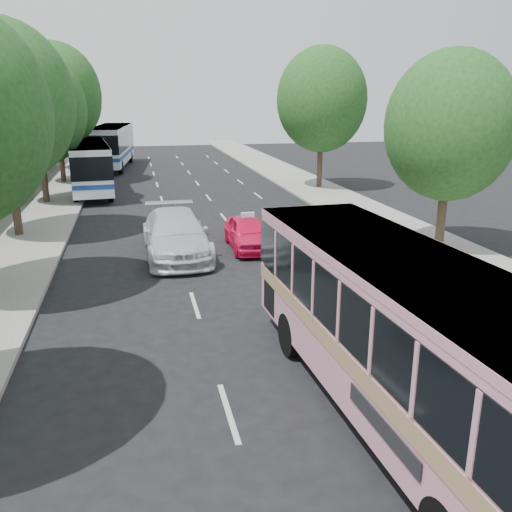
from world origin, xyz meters
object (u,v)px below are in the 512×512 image
object	(u,v)px
white_pickup	(176,234)
tour_coach_rear	(112,143)
pink_taxi	(248,233)
tour_coach_front	(89,163)
pink_bus	(401,321)

from	to	relation	value
white_pickup	tour_coach_rear	world-z (taller)	tour_coach_rear
pink_taxi	white_pickup	bearing A→B (deg)	-172.32
tour_coach_front	tour_coach_rear	xyz separation A→B (m)	(1.09, 12.88, 0.23)
tour_coach_front	tour_coach_rear	bearing A→B (deg)	79.46
pink_bus	white_pickup	xyz separation A→B (m)	(-3.30, 12.39, -1.17)
tour_coach_front	white_pickup	bearing A→B (deg)	-80.69
pink_bus	tour_coach_rear	bearing A→B (deg)	96.42
tour_coach_rear	pink_taxi	bearing A→B (deg)	-72.15
pink_taxi	white_pickup	world-z (taller)	white_pickup
pink_bus	white_pickup	distance (m)	12.87
tour_coach_front	pink_bus	bearing A→B (deg)	-80.73
pink_bus	tour_coach_front	bearing A→B (deg)	102.44
pink_bus	tour_coach_front	xyz separation A→B (m)	(-7.60, 28.41, -0.10)
pink_taxi	tour_coach_front	distance (m)	17.32
pink_bus	pink_taxi	bearing A→B (deg)	88.81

